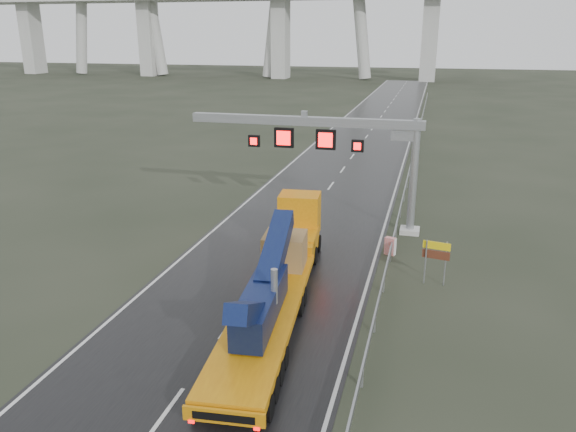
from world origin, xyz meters
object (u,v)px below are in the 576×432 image
(sign_gantry, at_px, (337,141))
(heavy_haul_truck, at_px, (281,265))
(exit_sign_pair, at_px, (436,254))
(striped_barrier, at_px, (390,246))

(sign_gantry, relative_size, heavy_haul_truck, 0.86)
(sign_gantry, distance_m, exit_sign_pair, 10.58)
(exit_sign_pair, distance_m, striped_barrier, 4.39)
(sign_gantry, xyz_separation_m, striped_barrier, (3.90, -3.99, -5.10))
(sign_gantry, relative_size, striped_barrier, 14.66)
(sign_gantry, height_order, exit_sign_pair, sign_gantry)
(heavy_haul_truck, height_order, exit_sign_pair, heavy_haul_truck)
(exit_sign_pair, bearing_deg, sign_gantry, 140.75)
(heavy_haul_truck, bearing_deg, sign_gantry, 80.83)
(sign_gantry, relative_size, exit_sign_pair, 6.47)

